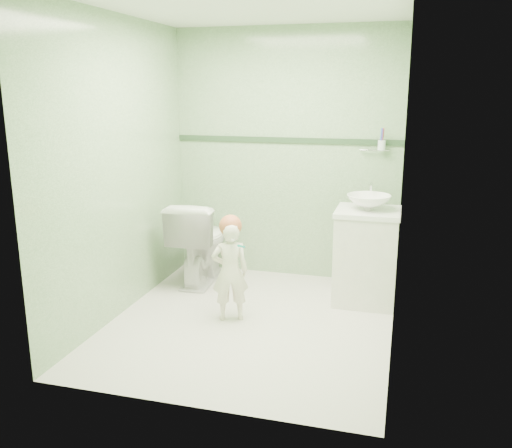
% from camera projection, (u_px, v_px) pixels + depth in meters
% --- Properties ---
extents(ground, '(2.50, 2.50, 0.00)m').
position_uv_depth(ground, '(251.00, 322.00, 4.38)').
color(ground, silver).
rests_on(ground, ground).
extents(room_shell, '(2.50, 2.54, 2.40)m').
position_uv_depth(room_shell, '(251.00, 175.00, 4.09)').
color(room_shell, '#7FA877').
rests_on(room_shell, ground).
extents(trim_stripe, '(2.20, 0.02, 0.05)m').
position_uv_depth(trim_stripe, '(286.00, 140.00, 5.22)').
color(trim_stripe, '#2A452A').
rests_on(trim_stripe, room_shell).
extents(vanity, '(0.52, 0.50, 0.80)m').
position_uv_depth(vanity, '(366.00, 258.00, 4.72)').
color(vanity, silver).
rests_on(vanity, ground).
extents(counter, '(0.54, 0.52, 0.04)m').
position_uv_depth(counter, '(368.00, 212.00, 4.63)').
color(counter, white).
rests_on(counter, vanity).
extents(basin, '(0.37, 0.37, 0.13)m').
position_uv_depth(basin, '(369.00, 202.00, 4.61)').
color(basin, white).
rests_on(basin, counter).
extents(faucet, '(0.03, 0.13, 0.18)m').
position_uv_depth(faucet, '(371.00, 189.00, 4.76)').
color(faucet, silver).
rests_on(faucet, counter).
extents(cup_holder, '(0.26, 0.07, 0.21)m').
position_uv_depth(cup_holder, '(381.00, 145.00, 4.94)').
color(cup_holder, silver).
rests_on(cup_holder, room_shell).
extents(toilet, '(0.49, 0.81, 0.81)m').
position_uv_depth(toilet, '(200.00, 241.00, 5.22)').
color(toilet, white).
rests_on(toilet, ground).
extents(toddler, '(0.35, 0.29, 0.81)m').
position_uv_depth(toddler, '(230.00, 272.00, 4.35)').
color(toddler, white).
rests_on(toddler, ground).
extents(hair_cap, '(0.18, 0.18, 0.18)m').
position_uv_depth(hair_cap, '(230.00, 226.00, 4.29)').
color(hair_cap, '#B9623C').
rests_on(hair_cap, toddler).
extents(teal_toothbrush, '(0.10, 0.14, 0.08)m').
position_uv_depth(teal_toothbrush, '(240.00, 246.00, 4.18)').
color(teal_toothbrush, '#0C9891').
rests_on(teal_toothbrush, toddler).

